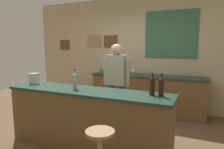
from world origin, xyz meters
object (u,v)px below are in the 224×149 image
object	(u,v)px
wine_bottle_a	(75,80)
bartender	(116,81)
coffee_mug	(101,71)
wine_glass_b	(133,70)
ice_bucket	(34,78)
wine_bottle_b	(152,85)
wine_glass_a	(128,69)
wine_bottle_c	(161,86)

from	to	relation	value
wine_bottle_a	bartender	bearing A→B (deg)	70.10
wine_bottle_a	coffee_mug	xyz separation A→B (m)	(-0.61, 2.02, -0.11)
wine_bottle_a	coffee_mug	world-z (taller)	wine_bottle_a
bartender	wine_glass_b	world-z (taller)	bartender
bartender	ice_bucket	distance (m)	1.48
wine_bottle_b	ice_bucket	size ratio (longest dim) A/B	1.63
wine_bottle_a	wine_glass_b	world-z (taller)	wine_bottle_a
wine_bottle_b	coffee_mug	xyz separation A→B (m)	(-1.78, 1.90, -0.11)
bartender	wine_glass_a	xyz separation A→B (m)	(-0.23, 1.26, 0.07)
bartender	wine_glass_b	bearing A→B (deg)	93.58
wine_glass_b	bartender	bearing A→B (deg)	-86.42
coffee_mug	wine_bottle_c	bearing A→B (deg)	-45.22
wine_bottle_c	coffee_mug	world-z (taller)	wine_bottle_c
wine_glass_a	coffee_mug	size ratio (longest dim) A/B	1.24
wine_bottle_b	wine_bottle_c	world-z (taller)	same
ice_bucket	wine_glass_a	xyz separation A→B (m)	(1.02, 2.05, -0.01)
wine_glass_b	ice_bucket	bearing A→B (deg)	-120.81
bartender	ice_bucket	size ratio (longest dim) A/B	8.61
bartender	wine_bottle_b	distance (m)	1.15
bartender	coffee_mug	distance (m)	1.47
bartender	wine_bottle_b	bearing A→B (deg)	-41.74
wine_bottle_c	wine_glass_b	world-z (taller)	wine_bottle_c
wine_bottle_b	bartender	bearing A→B (deg)	138.26
wine_bottle_a	wine_bottle_c	bearing A→B (deg)	4.51
ice_bucket	wine_glass_a	world-z (taller)	ice_bucket
wine_bottle_c	bartender	bearing A→B (deg)	141.51
wine_glass_b	wine_glass_a	bearing A→B (deg)	152.67
wine_bottle_a	wine_bottle_c	xyz separation A→B (m)	(1.30, 0.10, 0.00)
wine_glass_a	coffee_mug	distance (m)	0.71
wine_bottle_c	ice_bucket	xyz separation A→B (m)	(-2.22, -0.01, -0.04)
wine_bottle_b	wine_glass_b	xyz separation A→B (m)	(-0.93, 1.94, -0.05)
bartender	wine_bottle_a	world-z (taller)	bartender
wine_bottle_c	ice_bucket	bearing A→B (deg)	-179.70
wine_glass_b	wine_bottle_b	bearing A→B (deg)	-64.44
wine_bottle_c	coffee_mug	bearing A→B (deg)	134.78
wine_glass_a	coffee_mug	bearing A→B (deg)	-170.48
wine_bottle_b	wine_bottle_c	xyz separation A→B (m)	(0.12, -0.02, 0.00)
bartender	wine_bottle_a	xyz separation A→B (m)	(-0.32, -0.88, 0.12)
wine_bottle_a	wine_bottle_c	size ratio (longest dim) A/B	1.00
wine_bottle_c	wine_glass_b	bearing A→B (deg)	118.28
bartender	coffee_mug	world-z (taller)	bartender
wine_glass_a	bartender	bearing A→B (deg)	-79.76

